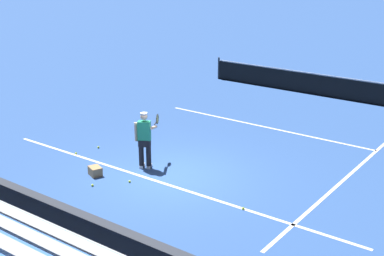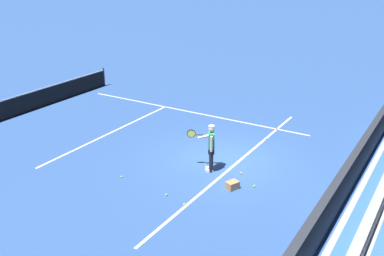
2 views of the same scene
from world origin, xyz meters
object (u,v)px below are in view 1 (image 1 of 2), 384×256
tennis_ball_stray_back (98,147)px  tennis_net (323,85)px  tennis_ball_midcourt (145,132)px  tennis_ball_near_player (243,208)px  ball_box_cardboard (95,171)px  tennis_ball_far_right (76,153)px  tennis_player (145,139)px  tennis_ball_far_left (130,181)px  tennis_ball_toward_net (92,185)px

tennis_ball_stray_back → tennis_net: tennis_net is taller
tennis_ball_midcourt → tennis_ball_near_player: 6.50m
ball_box_cardboard → tennis_ball_far_right: size_ratio=6.06×
tennis_player → tennis_ball_far_left: bearing=-72.6°
tennis_player → tennis_ball_stray_back: 2.49m
tennis_ball_midcourt → tennis_ball_stray_back: (-0.23, -2.03, 0.00)m
tennis_ball_far_left → tennis_ball_stray_back: 2.99m
tennis_player → tennis_net: (0.97, 10.73, -0.40)m
ball_box_cardboard → tennis_ball_far_right: (-1.70, 0.80, -0.10)m
tennis_ball_far_left → tennis_net: size_ratio=0.01×
ball_box_cardboard → tennis_ball_midcourt: (-1.28, 3.62, -0.10)m
tennis_ball_far_right → tennis_ball_midcourt: bearing=81.6°
ball_box_cardboard → tennis_ball_far_right: 1.88m
tennis_player → ball_box_cardboard: size_ratio=4.29×
tennis_ball_midcourt → tennis_ball_far_right: 2.86m
tennis_ball_stray_back → tennis_net: (3.29, 10.41, 0.46)m
tennis_net → tennis_ball_far_right: bearing=-107.2°
tennis_net → tennis_ball_toward_net: bearing=-95.8°
ball_box_cardboard → tennis_ball_midcourt: size_ratio=6.06×
tennis_ball_near_player → tennis_ball_far_right: same height
ball_box_cardboard → tennis_ball_near_player: bearing=8.7°
tennis_ball_stray_back → tennis_ball_midcourt: bearing=83.5°
tennis_ball_toward_net → tennis_ball_near_player: bearing=17.5°
tennis_ball_toward_net → tennis_ball_midcourt: bearing=112.8°
tennis_ball_far_left → tennis_ball_toward_net: 1.02m
tennis_ball_near_player → tennis_ball_toward_net: 4.24m
ball_box_cardboard → tennis_ball_near_player: ball_box_cardboard is taller
tennis_ball_far_right → tennis_player: bearing=10.8°
tennis_ball_midcourt → tennis_ball_far_left: bearing=-54.7°
ball_box_cardboard → tennis_ball_stray_back: 2.20m
tennis_ball_midcourt → tennis_ball_near_player: bearing=-26.8°
tennis_ball_far_left → tennis_ball_midcourt: bearing=125.3°
ball_box_cardboard → tennis_ball_toward_net: bearing=-50.1°
tennis_ball_stray_back → tennis_ball_toward_net: size_ratio=1.00×
tennis_ball_far_right → tennis_ball_stray_back: bearing=76.8°
tennis_ball_near_player → tennis_net: bearing=103.7°
tennis_ball_far_right → tennis_net: tennis_net is taller
ball_box_cardboard → tennis_net: (1.77, 12.00, 0.36)m
tennis_ball_far_left → tennis_net: tennis_net is taller
ball_box_cardboard → tennis_ball_toward_net: size_ratio=6.06×
tennis_player → tennis_ball_far_left: (0.33, -1.07, -0.86)m
tennis_ball_midcourt → tennis_net: tennis_net is taller
tennis_ball_far_left → tennis_ball_far_right: same height
tennis_ball_far_right → tennis_net: (3.47, 11.21, 0.46)m
tennis_ball_near_player → tennis_net: (-2.75, 11.31, 0.46)m
ball_box_cardboard → tennis_ball_toward_net: ball_box_cardboard is taller
tennis_ball_stray_back → tennis_ball_far_right: 0.82m
tennis_ball_toward_net → tennis_ball_far_left: bearing=50.2°
tennis_ball_far_left → tennis_ball_far_right: size_ratio=1.00×
ball_box_cardboard → tennis_ball_near_player: (4.52, 0.70, -0.10)m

